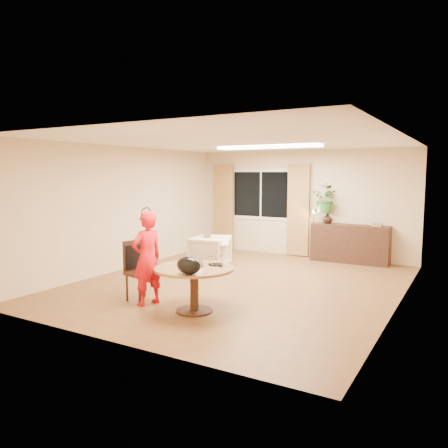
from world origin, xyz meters
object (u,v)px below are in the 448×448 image
dining_chair (142,271)px  sideboard (350,244)px  dining_table (194,277)px  armchair (210,252)px  child (147,258)px

dining_chair → sideboard: size_ratio=0.56×
dining_table → sideboard: size_ratio=0.68×
dining_chair → armchair: (-0.36, 2.64, -0.14)m
dining_table → armchair: 3.01m
dining_chair → sideboard: bearing=80.2°
armchair → sideboard: (2.46, 2.12, 0.09)m
dining_table → child: child is taller
dining_chair → sideboard: 5.20m
dining_chair → child: 0.32m
child → sideboard: 5.22m
child → sideboard: size_ratio=0.84×
dining_chair → dining_table: bearing=12.4°
dining_chair → sideboard: (2.11, 4.76, -0.05)m
child → armchair: child is taller
dining_chair → child: bearing=-10.8°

